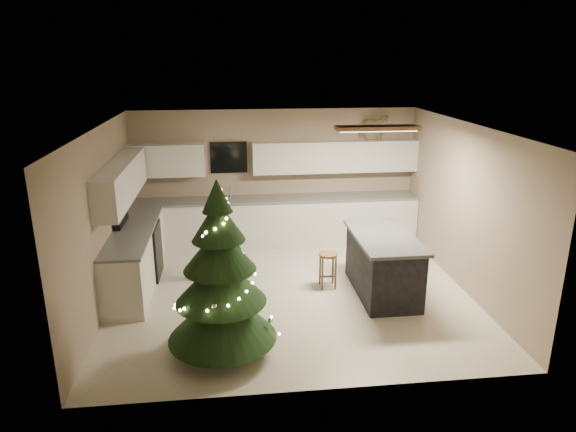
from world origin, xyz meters
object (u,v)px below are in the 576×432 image
object	(u,v)px
island	(383,264)
rocking_horse	(374,127)
bar_stool	(328,262)
toddler	(233,258)
christmas_tree	(221,285)

from	to	relation	value
island	rocking_horse	distance (m)	3.11
rocking_horse	bar_stool	bearing A→B (deg)	168.75
island	rocking_horse	size ratio (longest dim) A/B	2.71
island	toddler	size ratio (longest dim) A/B	2.06
rocking_horse	christmas_tree	bearing A→B (deg)	161.87
bar_stool	christmas_tree	bearing A→B (deg)	-134.21
christmas_tree	bar_stool	bearing A→B (deg)	45.79
toddler	rocking_horse	xyz separation A→B (m)	(2.77, 1.82, 1.85)
island	christmas_tree	xyz separation A→B (m)	(-2.47, -1.40, 0.44)
toddler	rocking_horse	world-z (taller)	rocking_horse
island	toddler	xyz separation A→B (m)	(-2.31, 0.69, -0.07)
bar_stool	toddler	size ratio (longest dim) A/B	0.69
christmas_tree	rocking_horse	distance (m)	5.06
rocking_horse	island	bearing A→B (deg)	-171.69
island	bar_stool	size ratio (longest dim) A/B	2.97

